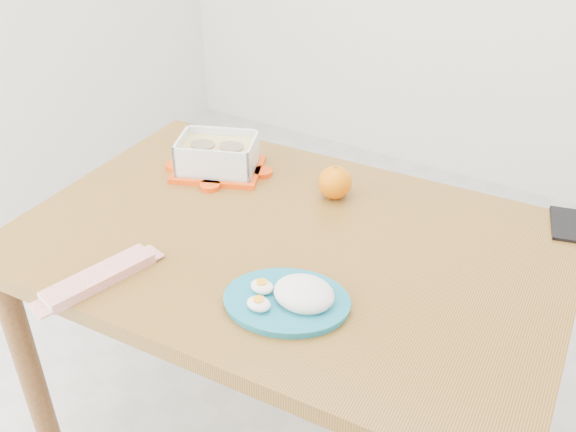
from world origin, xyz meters
The scene contains 7 objects.
ground centered at (0.00, 0.00, 0.00)m, with size 3.50×3.50×0.00m, color #B7B7B2.
dining_table centered at (-0.04, -0.11, 0.65)m, with size 1.28×0.89×0.75m.
food_container centered at (-0.37, 0.06, 0.80)m, with size 0.28×0.25×0.10m.
orange_fruit centered at (-0.04, 0.10, 0.79)m, with size 0.08×0.08×0.08m, color orange.
rice_plate centered at (0.08, -0.30, 0.77)m, with size 0.32×0.32×0.07m.
candy_bar centered at (-0.29, -0.45, 0.76)m, with size 0.24×0.06×0.02m, color red.
smartphone centered at (0.49, 0.27, 0.75)m, with size 0.07×0.14×0.01m, color black.
Camera 1 is at (0.58, -1.13, 1.58)m, focal length 40.00 mm.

